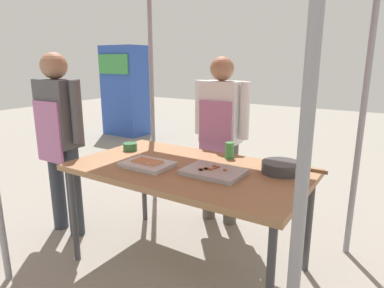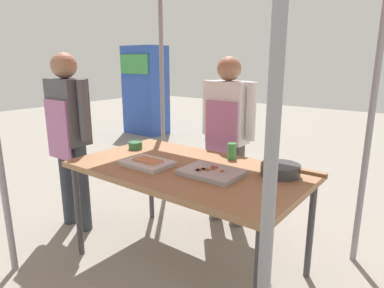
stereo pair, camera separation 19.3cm
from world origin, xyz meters
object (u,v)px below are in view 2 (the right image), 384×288
Objects in this scene: tray_grilled_sausages at (148,163)px; customer_nearby at (69,129)px; vendor_woman at (227,129)px; drink_cup_near_edge at (232,151)px; condiment_bowl at (135,145)px; tray_meat_skewers at (211,172)px; neighbor_stall_left at (146,90)px; stall_table at (188,174)px; cooking_wok at (281,170)px.

tray_grilled_sausages is 0.22× the size of customer_nearby.
drink_cup_near_edge is at bearing 125.51° from vendor_woman.
customer_nearby is (-0.53, -0.26, 0.11)m from condiment_bowl.
neighbor_stall_left is at bearing 139.81° from tray_meat_skewers.
customer_nearby is (-1.16, -0.14, 0.19)m from stall_table.
tray_meat_skewers reaches higher than stall_table.
tray_meat_skewers is 4.89m from neighbor_stall_left.
tray_grilled_sausages is 2.84× the size of drink_cup_near_edge.
customer_nearby is at bearing -154.20° from condiment_bowl.
vendor_woman is (-0.72, 0.53, 0.08)m from cooking_wok.
customer_nearby reaches higher than tray_meat_skewers.
vendor_woman reaches higher than drink_cup_near_edge.
vendor_woman is at bearing 41.07° from customer_nearby.
tray_meat_skewers is 0.44m from cooking_wok.
stall_table is 0.24m from tray_meat_skewers.
neighbor_stall_left is at bearing 142.87° from drink_cup_near_edge.
cooking_wok is (0.81, 0.36, 0.02)m from tray_grilled_sausages.
condiment_bowl is at bearing 146.58° from tray_grilled_sausages.
tray_meat_skewers is 3.20× the size of drink_cup_near_edge.
vendor_woman is (-0.37, 0.79, 0.11)m from tray_meat_skewers.
vendor_woman reaches higher than condiment_bowl.
vendor_woman is at bearing 143.55° from cooking_wok.
cooking_wok reaches higher than condiment_bowl.
tray_grilled_sausages is at bearing -156.08° from cooking_wok.
customer_nearby reaches higher than stall_table.
cooking_wok is 0.27× the size of customer_nearby.
cooking_wok is (0.36, 0.26, 0.02)m from tray_meat_skewers.
tray_meat_skewers is 0.40m from drink_cup_near_edge.
condiment_bowl is (-0.40, 0.26, 0.01)m from tray_grilled_sausages.
neighbor_stall_left is (-3.74, 3.16, 0.10)m from tray_meat_skewers.
stall_table is 1.05× the size of customer_nearby.
customer_nearby is at bearing -168.52° from cooking_wok.
customer_nearby is (-1.30, -0.49, 0.08)m from drink_cup_near_edge.
neighbor_stall_left is at bearing 135.17° from tray_grilled_sausages.
customer_nearby is (-1.74, -0.35, 0.10)m from cooking_wok.
stall_table is at bearing 6.87° from customer_nearby.
customer_nearby reaches higher than cooking_wok.
tray_meat_skewers is 1.39m from customer_nearby.
condiment_bowl is 0.80m from vendor_woman.
customer_nearby is 4.02m from neighbor_stall_left.
cooking_wok is 0.90m from vendor_woman.
drink_cup_near_edge is at bearing 162.99° from cooking_wok.
customer_nearby is (-1.02, -0.89, 0.02)m from vendor_woman.
condiment_bowl is 0.81m from drink_cup_near_edge.
condiment_bowl is at bearing 25.80° from customer_nearby.
condiment_bowl reaches higher than tray_grilled_sausages.
vendor_woman is (-0.28, 0.40, 0.06)m from drink_cup_near_edge.
cooking_wok reaches higher than stall_table.
condiment_bowl is 4.16m from neighbor_stall_left.
stall_table is 0.92× the size of neighbor_stall_left.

